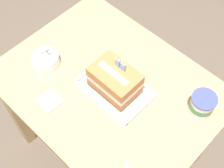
# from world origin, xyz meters

# --- Properties ---
(ground_plane) EXTENTS (8.00, 8.00, 0.00)m
(ground_plane) POSITION_xyz_m (0.00, 0.00, 0.00)
(ground_plane) COLOR #6B5B4C
(dining_table) EXTENTS (0.97, 0.75, 0.75)m
(dining_table) POSITION_xyz_m (0.00, 0.00, 0.62)
(dining_table) COLOR tan
(dining_table) RESTS_ON ground_plane
(foil_tray) EXTENTS (0.31, 0.21, 0.02)m
(foil_tray) POSITION_xyz_m (0.04, 0.00, 0.76)
(foil_tray) COLOR silver
(foil_tray) RESTS_ON dining_table
(birthday_cake) EXTENTS (0.20, 0.14, 0.17)m
(birthday_cake) POSITION_xyz_m (0.04, 0.00, 0.83)
(birthday_cake) COLOR #C57E47
(birthday_cake) RESTS_ON foil_tray
(bowl_stack) EXTENTS (0.13, 0.13, 0.11)m
(bowl_stack) POSITION_xyz_m (-0.29, -0.11, 0.78)
(bowl_stack) COLOR white
(bowl_stack) RESTS_ON dining_table
(ice_cream_tub) EXTENTS (0.11, 0.11, 0.10)m
(ice_cream_tub) POSITION_xyz_m (0.36, 0.18, 0.80)
(ice_cream_tub) COLOR white
(ice_cream_tub) RESTS_ON dining_table
(napkin_pile) EXTENTS (0.09, 0.09, 0.01)m
(napkin_pile) POSITION_xyz_m (-0.12, -0.24, 0.75)
(napkin_pile) COLOR silver
(napkin_pile) RESTS_ON dining_table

